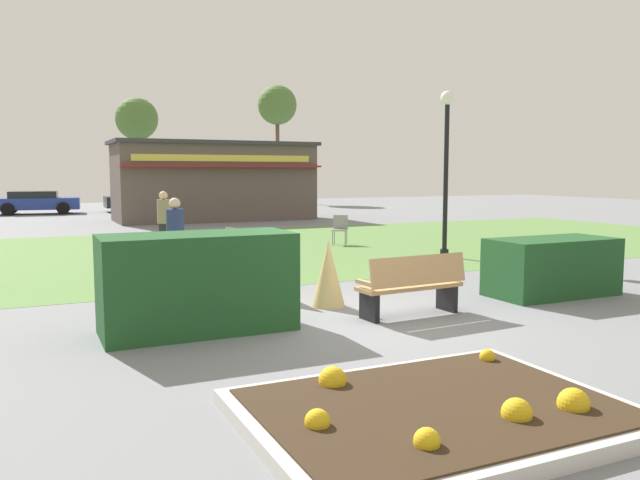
% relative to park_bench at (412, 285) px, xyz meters
% --- Properties ---
extents(ground_plane, '(80.00, 80.00, 0.00)m').
position_rel_park_bench_xyz_m(ground_plane, '(-0.76, 0.06, -0.48)').
color(ground_plane, slate).
extents(lawn_patch, '(36.00, 12.00, 0.01)m').
position_rel_park_bench_xyz_m(lawn_patch, '(-0.76, 9.19, -0.48)').
color(lawn_patch, '#5B8442').
rests_on(lawn_patch, ground_plane).
extents(flower_bed, '(3.31, 2.47, 0.33)m').
position_rel_park_bench_xyz_m(flower_bed, '(-2.07, -3.56, -0.39)').
color(flower_bed, beige).
rests_on(flower_bed, ground_plane).
extents(park_bench, '(1.73, 0.63, 0.95)m').
position_rel_park_bench_xyz_m(park_bench, '(0.00, 0.00, 0.00)').
color(park_bench, tan).
rests_on(park_bench, ground_plane).
extents(hedge_left, '(2.59, 1.10, 1.35)m').
position_rel_park_bench_xyz_m(hedge_left, '(-3.17, 0.47, 0.20)').
color(hedge_left, '#1E4C23').
rests_on(hedge_left, ground_plane).
extents(hedge_right, '(2.30, 1.10, 1.02)m').
position_rel_park_bench_xyz_m(hedge_right, '(3.18, 0.37, 0.03)').
color(hedge_right, '#1E4C23').
rests_on(hedge_right, ground_plane).
extents(ornamental_grass_behind_left, '(0.50, 0.50, 0.95)m').
position_rel_park_bench_xyz_m(ornamental_grass_behind_left, '(-1.39, 1.86, -0.00)').
color(ornamental_grass_behind_left, tan).
rests_on(ornamental_grass_behind_left, ground_plane).
extents(ornamental_grass_behind_right, '(0.55, 0.55, 1.09)m').
position_rel_park_bench_xyz_m(ornamental_grass_behind_right, '(-0.84, 1.19, 0.07)').
color(ornamental_grass_behind_right, tan).
rests_on(ornamental_grass_behind_right, ground_plane).
extents(lamppost_mid, '(0.36, 0.36, 4.23)m').
position_rel_park_bench_xyz_m(lamppost_mid, '(4.54, 5.43, 2.18)').
color(lamppost_mid, black).
rests_on(lamppost_mid, ground_plane).
extents(trash_bin, '(0.52, 0.52, 0.77)m').
position_rel_park_bench_xyz_m(trash_bin, '(-3.42, 0.94, -0.10)').
color(trash_bin, '#2D4233').
rests_on(trash_bin, ground_plane).
extents(food_kiosk, '(9.06, 4.02, 3.56)m').
position_rel_park_bench_xyz_m(food_kiosk, '(2.64, 20.49, 1.31)').
color(food_kiosk, '#594C47').
rests_on(food_kiosk, ground_plane).
extents(cafe_chair_west, '(0.52, 0.52, 0.89)m').
position_rel_park_bench_xyz_m(cafe_chair_west, '(-0.83, 6.31, 0.05)').
color(cafe_chair_west, gray).
rests_on(cafe_chair_west, ground_plane).
extents(cafe_chair_north, '(0.61, 0.61, 0.89)m').
position_rel_park_bench_xyz_m(cafe_chair_north, '(3.34, 9.07, 0.05)').
color(cafe_chair_north, gray).
rests_on(cafe_chair_north, ground_plane).
extents(person_strolling, '(0.34, 0.34, 1.69)m').
position_rel_park_bench_xyz_m(person_strolling, '(-2.00, 8.73, 0.38)').
color(person_strolling, '#23232D').
rests_on(person_strolling, ground_plane).
extents(person_standing, '(0.34, 0.34, 1.69)m').
position_rel_park_bench_xyz_m(person_standing, '(-2.63, 4.38, 0.38)').
color(person_standing, '#23232D').
rests_on(person_standing, ground_plane).
extents(parked_car_west_slot, '(4.35, 2.36, 1.20)m').
position_rel_park_bench_xyz_m(parked_car_west_slot, '(-4.75, 28.37, 0.16)').
color(parked_car_west_slot, navy).
rests_on(parked_car_west_slot, ground_plane).
extents(parked_car_center_slot, '(4.21, 2.09, 1.20)m').
position_rel_park_bench_xyz_m(parked_car_center_slot, '(0.74, 28.37, 0.16)').
color(parked_car_center_slot, black).
rests_on(parked_car_center_slot, ground_plane).
extents(parked_car_east_slot, '(4.34, 2.34, 1.20)m').
position_rel_park_bench_xyz_m(parked_car_east_slot, '(6.00, 28.36, 0.16)').
color(parked_car_east_slot, '#B7BABF').
rests_on(parked_car_east_slot, ground_plane).
extents(tree_left_bg, '(2.80, 2.80, 7.11)m').
position_rel_park_bench_xyz_m(tree_left_bg, '(1.70, 35.92, 5.18)').
color(tree_left_bg, brown).
rests_on(tree_left_bg, ground_plane).
extents(tree_right_bg, '(2.80, 2.80, 8.36)m').
position_rel_park_bench_xyz_m(tree_right_bg, '(11.39, 35.10, 6.40)').
color(tree_right_bg, brown).
rests_on(tree_right_bg, ground_plane).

